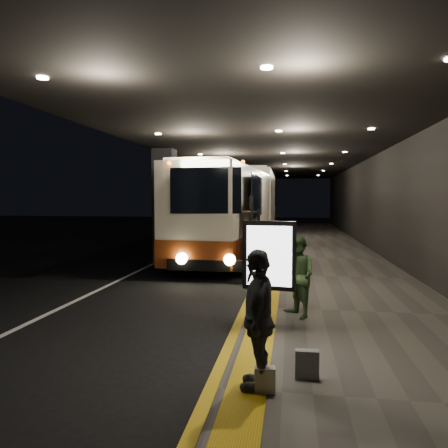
% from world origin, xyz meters
% --- Properties ---
extents(ground, '(90.00, 90.00, 0.00)m').
position_xyz_m(ground, '(0.00, 0.00, 0.00)').
color(ground, black).
extents(lane_line_white, '(0.12, 50.00, 0.01)m').
position_xyz_m(lane_line_white, '(-1.80, 5.00, 0.01)').
color(lane_line_white, silver).
rests_on(lane_line_white, ground).
extents(kerb_stripe_yellow, '(0.18, 50.00, 0.01)m').
position_xyz_m(kerb_stripe_yellow, '(2.35, 5.00, 0.01)').
color(kerb_stripe_yellow, gold).
rests_on(kerb_stripe_yellow, ground).
extents(sidewalk, '(4.50, 50.00, 0.15)m').
position_xyz_m(sidewalk, '(4.75, 5.00, 0.07)').
color(sidewalk, '#514C44').
rests_on(sidewalk, ground).
extents(tactile_strip, '(0.50, 50.00, 0.01)m').
position_xyz_m(tactile_strip, '(2.85, 5.00, 0.16)').
color(tactile_strip, gold).
rests_on(tactile_strip, sidewalk).
extents(terminal_wall, '(0.10, 50.00, 6.00)m').
position_xyz_m(terminal_wall, '(7.00, 5.00, 3.00)').
color(terminal_wall, black).
rests_on(terminal_wall, ground).
extents(support_columns, '(0.80, 24.80, 4.40)m').
position_xyz_m(support_columns, '(-1.50, 4.00, 2.20)').
color(support_columns, black).
rests_on(support_columns, ground).
extents(canopy, '(9.00, 50.00, 0.40)m').
position_xyz_m(canopy, '(2.50, 5.00, 4.60)').
color(canopy, black).
rests_on(canopy, support_columns).
extents(coach_main, '(3.19, 11.75, 3.63)m').
position_xyz_m(coach_main, '(0.90, 5.78, 1.74)').
color(coach_main, beige).
rests_on(coach_main, ground).
extents(coach_second, '(2.89, 12.86, 4.03)m').
position_xyz_m(coach_second, '(0.91, 15.45, 1.94)').
color(coach_second, beige).
rests_on(coach_second, ground).
extents(passenger_boarding, '(0.37, 0.55, 1.50)m').
position_xyz_m(passenger_boarding, '(2.80, -2.55, 0.90)').
color(passenger_boarding, '#CF6081').
rests_on(passenger_boarding, sidewalk).
extents(passenger_waiting_green, '(0.83, 0.93, 1.63)m').
position_xyz_m(passenger_waiting_green, '(3.50, -3.82, 0.96)').
color(passenger_waiting_green, '#426538').
rests_on(passenger_waiting_green, sidewalk).
extents(passenger_waiting_grey, '(0.54, 1.02, 1.73)m').
position_xyz_m(passenger_waiting_grey, '(2.98, -7.16, 1.01)').
color(passenger_waiting_grey, '#444649').
rests_on(passenger_waiting_grey, sidewalk).
extents(bag_polka, '(0.30, 0.13, 0.37)m').
position_xyz_m(bag_polka, '(3.59, -6.77, 0.33)').
color(bag_polka, black).
rests_on(bag_polka, sidewalk).
extents(bag_plain, '(0.26, 0.17, 0.31)m').
position_xyz_m(bag_plain, '(3.07, -7.28, 0.31)').
color(bag_plain, beige).
rests_on(bag_plain, sidewalk).
extents(info_sign, '(0.93, 0.25, 1.95)m').
position_xyz_m(info_sign, '(3.00, -4.93, 1.47)').
color(info_sign, black).
rests_on(info_sign, sidewalk).
extents(stanchion_post, '(0.05, 0.05, 1.03)m').
position_xyz_m(stanchion_post, '(2.77, -3.41, 0.66)').
color(stanchion_post, black).
rests_on(stanchion_post, sidewalk).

